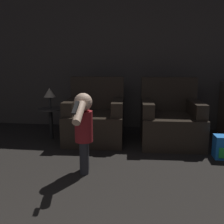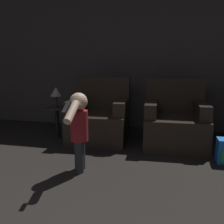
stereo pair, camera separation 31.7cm
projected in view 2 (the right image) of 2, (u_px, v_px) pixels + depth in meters
The scene contains 6 objects.
wall_back at pixel (119, 56), 4.52m from camera, with size 8.40×0.05×2.60m.
armchair_left at pixel (100, 119), 3.90m from camera, with size 0.91×0.94×0.97m.
armchair_right at pixel (175, 122), 3.64m from camera, with size 0.90×0.93×0.97m.
person_toddler at pixel (79, 126), 2.69m from camera, with size 0.19×0.60×0.87m.
side_table at pixel (57, 114), 3.99m from camera, with size 0.38×0.38×0.49m.
lamp at pixel (56, 92), 3.92m from camera, with size 0.18×0.18×0.32m.
Camera 2 is at (0.94, -0.03, 1.18)m, focal length 40.00 mm.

